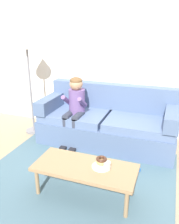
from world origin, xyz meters
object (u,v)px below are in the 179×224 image
object	(u,v)px
mug	(107,166)
floor_lamp	(27,50)
person_child	(75,105)
toy_controller	(132,169)
donut	(101,165)
coffee_table	(85,169)
couch	(107,123)

from	to	relation	value
mug	floor_lamp	xyz separation A→B (m)	(-1.76, 1.26, 1.04)
person_child	floor_lamp	distance (m)	1.21
person_child	toy_controller	xyz separation A→B (m)	(1.05, -0.50, -0.65)
donut	toy_controller	xyz separation A→B (m)	(0.25, 0.62, -0.39)
person_child	coffee_table	bearing A→B (deg)	-62.02
couch	mug	bearing A→B (deg)	-74.46
person_child	toy_controller	world-z (taller)	person_child
mug	donut	bearing A→B (deg)	166.67
donut	toy_controller	bearing A→B (deg)	67.61
floor_lamp	person_child	bearing A→B (deg)	-8.15
coffee_table	donut	size ratio (longest dim) A/B	9.61
couch	toy_controller	distance (m)	0.95
coffee_table	floor_lamp	world-z (taller)	floor_lamp
couch	toy_controller	world-z (taller)	couch
floor_lamp	couch	bearing A→B (deg)	3.17
mug	floor_lamp	world-z (taller)	floor_lamp
person_child	donut	distance (m)	1.39
donut	floor_lamp	distance (m)	2.35
donut	mug	size ratio (longest dim) A/B	1.33
toy_controller	floor_lamp	xyz separation A→B (m)	(-1.95, 0.63, 1.44)
coffee_table	floor_lamp	bearing A→B (deg)	139.67
coffee_table	mug	distance (m)	0.26
person_child	mug	world-z (taller)	person_child
donut	couch	bearing A→B (deg)	102.94
mug	person_child	bearing A→B (deg)	127.23
person_child	toy_controller	size ratio (longest dim) A/B	4.87
donut	floor_lamp	world-z (taller)	floor_lamp
floor_lamp	mug	bearing A→B (deg)	-35.59
person_child	mug	xyz separation A→B (m)	(0.86, -1.13, -0.24)
coffee_table	donut	xyz separation A→B (m)	(0.18, 0.04, 0.07)
coffee_table	floor_lamp	xyz separation A→B (m)	(-1.52, 1.29, 1.13)
couch	mug	distance (m)	1.39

